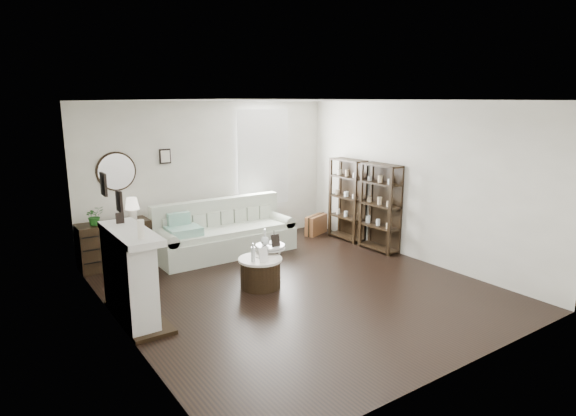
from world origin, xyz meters
TOP-DOWN VIEW (x-y plane):
  - room at (0.73, 2.70)m, footprint 5.50×5.50m
  - fireplace at (-2.32, 0.30)m, footprint 0.50×1.40m
  - shelf_unit_far at (2.33, 1.55)m, footprint 0.30×0.80m
  - shelf_unit_near at (2.33, 0.65)m, footprint 0.30×0.80m
  - sofa at (-0.12, 2.08)m, footprint 2.49×0.86m
  - quilt at (-0.93, 1.95)m, footprint 0.56×0.46m
  - suitcase at (2.05, 2.17)m, footprint 0.62×0.40m
  - dresser at (-1.94, 2.47)m, footprint 1.14×0.49m
  - table_lamp at (-1.60, 2.47)m, footprint 0.29×0.29m
  - potted_plant at (-2.22, 2.42)m, footprint 0.32×0.29m
  - drum_table at (-0.43, 0.32)m, footprint 0.64×0.64m
  - pedestal_table at (-0.12, 0.52)m, footprint 0.46×0.46m
  - eiffel_drum at (-0.36, 0.36)m, footprint 0.13×0.13m
  - bottle_drum at (-0.59, 0.25)m, footprint 0.06×0.06m
  - card_frame_drum at (-0.47, 0.16)m, footprint 0.16×0.08m
  - eiffel_ped at (-0.03, 0.55)m, footprint 0.11×0.11m
  - flask_ped at (-0.20, 0.54)m, footprint 0.14×0.14m
  - card_frame_ped at (-0.10, 0.40)m, footprint 0.14×0.06m

SIDE VIEW (x-z plane):
  - suitcase at x=2.05m, z-range 0.00..0.39m
  - drum_table at x=-0.43m, z-range 0.00..0.45m
  - sofa at x=-0.12m, z-range -0.16..0.80m
  - dresser at x=-1.94m, z-range 0.00..0.76m
  - pedestal_table at x=-0.12m, z-range 0.23..0.78m
  - fireplace at x=-2.32m, z-range -0.38..1.46m
  - eiffel_drum at x=-0.36m, z-range 0.45..0.65m
  - card_frame_drum at x=-0.47m, z-range 0.45..0.66m
  - quilt at x=-0.93m, z-range 0.50..0.64m
  - bottle_drum at x=-0.59m, z-range 0.45..0.71m
  - eiffel_ped at x=-0.03m, z-range 0.55..0.73m
  - card_frame_ped at x=-0.10m, z-range 0.55..0.73m
  - flask_ped at x=-0.20m, z-range 0.55..0.81m
  - shelf_unit_far at x=2.33m, z-range 0.00..1.60m
  - shelf_unit_near at x=2.33m, z-range 0.00..1.60m
  - potted_plant at x=-2.22m, z-range 0.76..1.07m
  - table_lamp at x=-1.60m, z-range 0.76..1.13m
  - room at x=0.73m, z-range -1.15..4.35m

